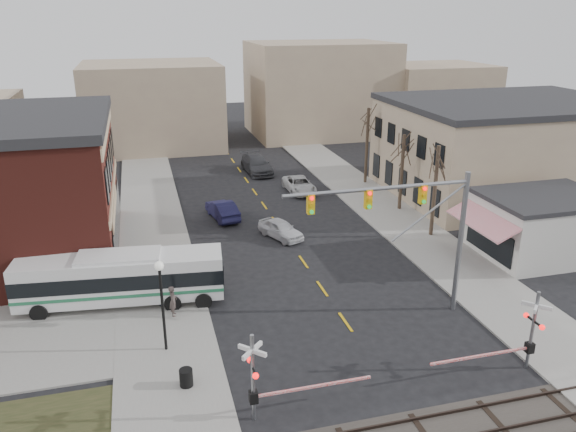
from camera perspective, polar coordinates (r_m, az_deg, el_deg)
The scene contains 20 objects.
ground at distance 29.42m, azimuth 7.25°, elevation -12.57°, with size 160.00×160.00×0.00m, color black.
sidewalk_west at distance 45.58m, azimuth -13.61°, elevation -0.69°, with size 5.00×60.00×0.12m, color gray.
sidewalk_east at distance 49.52m, azimuth 8.86°, elevation 1.32°, with size 5.00×60.00×0.12m, color gray.
tan_building at distance 54.57m, azimuth 21.31°, elevation 6.52°, with size 20.30×15.30×8.50m.
awning_shop at distance 41.71m, azimuth 24.42°, elevation -0.86°, with size 9.74×6.20×4.30m.
tree_east_a at distance 42.13m, azimuth 14.67°, elevation 2.45°, with size 0.28×0.28×6.75m.
tree_east_b at distance 47.40m, azimuth 11.47°, elevation 4.37°, with size 0.28×0.28×6.30m.
tree_east_c at distance 54.41m, azimuth 8.01°, elevation 7.08°, with size 0.28×0.28×7.20m.
transit_bus at distance 33.18m, azimuth -16.62°, elevation -6.01°, with size 11.63×3.76×2.94m.
traffic_signal_mast at distance 29.79m, azimuth 12.88°, elevation -0.17°, with size 10.07×0.30×8.00m.
rr_crossing_west at distance 23.47m, azimuth -2.52°, elevation -16.05°, with size 5.60×1.36×4.00m.
rr_crossing_east at distance 28.36m, azimuth 22.87°, elevation -10.86°, with size 5.60×1.36×4.00m.
street_lamp at distance 27.42m, azimuth -12.77°, elevation -7.18°, with size 0.44×0.44×4.74m.
trash_bin at distance 26.27m, azimuth -10.30°, elevation -15.84°, with size 0.60×0.60×0.81m, color black.
car_a at distance 41.38m, azimuth -0.75°, elevation -1.33°, with size 1.61×4.00×1.36m, color silver.
car_b at distance 45.52m, azimuth -6.68°, elevation 0.65°, with size 1.59×4.56×1.50m, color #1A183E.
car_c at distance 51.97m, azimuth 1.15°, elevation 3.19°, with size 2.27×4.92×1.37m, color #B9B9B9.
car_d at distance 58.41m, azimuth -3.20°, elevation 5.26°, with size 2.41×5.93×1.72m, color #3C3D41.
pedestrian_near at distance 31.44m, azimuth -11.60°, elevation -8.45°, with size 0.64×0.42×1.75m, color #4E423E.
pedestrian_far at distance 32.74m, azimuth -12.56°, elevation -7.58°, with size 0.73×0.57×1.49m, color #313855.
Camera 1 is at (-9.85, -22.77, 15.81)m, focal length 35.00 mm.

